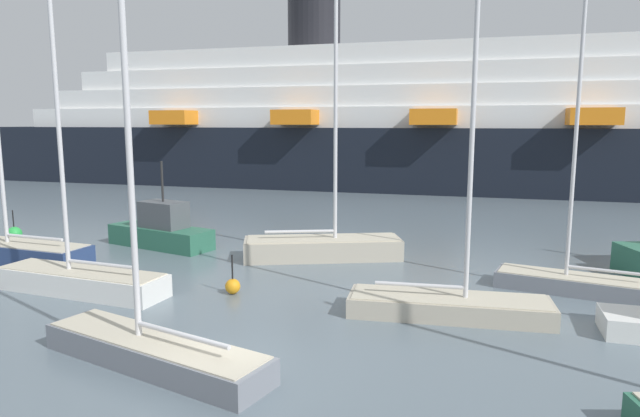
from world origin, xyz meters
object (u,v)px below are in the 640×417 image
(sailboat_0, at_px, (153,343))
(channel_buoy_1, at_px, (14,234))
(channel_buoy_0, at_px, (233,286))
(cruise_ship, at_px, (504,126))
(sailboat_4, at_px, (323,244))
(sailboat_3, at_px, (579,279))
(sailboat_7, at_px, (17,248))
(fishing_boat_1, at_px, (161,230))
(sailboat_1, at_px, (81,276))
(sailboat_5, at_px, (449,301))

(sailboat_0, height_order, channel_buoy_1, sailboat_0)
(channel_buoy_0, bearing_deg, cruise_ship, 69.89)
(channel_buoy_1, bearing_deg, sailboat_4, -1.19)
(sailboat_3, bearing_deg, sailboat_7, 16.96)
(fishing_boat_1, height_order, channel_buoy_1, fishing_boat_1)
(channel_buoy_0, distance_m, channel_buoy_1, 15.61)
(sailboat_4, height_order, sailboat_7, sailboat_4)
(sailboat_7, xyz_separation_m, cruise_ship, (23.98, 33.32, 5.18))
(sailboat_0, bearing_deg, sailboat_7, -17.80)
(sailboat_1, xyz_separation_m, sailboat_7, (-5.48, 3.35, 0.00))
(channel_buoy_0, bearing_deg, fishing_boat_1, 133.59)
(sailboat_1, height_order, sailboat_4, sailboat_4)
(sailboat_7, relative_size, fishing_boat_1, 2.17)
(cruise_ship, bearing_deg, sailboat_1, -112.62)
(cruise_ship, bearing_deg, sailboat_5, -94.39)
(sailboat_3, relative_size, sailboat_5, 0.99)
(sailboat_4, relative_size, channel_buoy_1, 8.09)
(sailboat_1, distance_m, cruise_ship, 41.40)
(sailboat_4, height_order, fishing_boat_1, sailboat_4)
(sailboat_0, relative_size, sailboat_4, 0.91)
(sailboat_3, distance_m, sailboat_5, 5.83)
(fishing_boat_1, height_order, cruise_ship, cruise_ship)
(channel_buoy_0, bearing_deg, sailboat_7, 167.86)
(sailboat_4, height_order, sailboat_5, sailboat_4)
(sailboat_4, height_order, cruise_ship, cruise_ship)
(sailboat_4, distance_m, sailboat_5, 8.61)
(sailboat_1, bearing_deg, sailboat_5, -170.47)
(sailboat_1, bearing_deg, fishing_boat_1, -75.60)
(sailboat_1, relative_size, fishing_boat_1, 2.17)
(channel_buoy_0, bearing_deg, channel_buoy_1, 156.75)
(sailboat_5, xyz_separation_m, fishing_boat_1, (-13.76, 7.32, 0.31))
(sailboat_3, height_order, channel_buoy_1, sailboat_3)
(sailboat_0, relative_size, fishing_boat_1, 2.03)
(sailboat_3, bearing_deg, cruise_ship, -75.22)
(sailboat_7, xyz_separation_m, channel_buoy_1, (-3.43, 3.81, -0.25))
(sailboat_3, height_order, sailboat_4, sailboat_4)
(sailboat_0, distance_m, fishing_boat_1, 14.05)
(sailboat_0, distance_m, sailboat_5, 9.06)
(sailboat_3, distance_m, cruise_ship, 33.44)
(sailboat_7, distance_m, fishing_boat_1, 6.30)
(channel_buoy_1, bearing_deg, sailboat_0, -40.07)
(sailboat_7, bearing_deg, sailboat_4, -156.93)
(cruise_ship, bearing_deg, sailboat_0, -103.02)
(sailboat_7, bearing_deg, cruise_ship, -117.58)
(sailboat_4, distance_m, sailboat_7, 13.50)
(cruise_ship, bearing_deg, fishing_boat_1, -119.24)
(fishing_boat_1, distance_m, cruise_ship, 35.30)
(sailboat_0, xyz_separation_m, sailboat_3, (12.07, 8.71, -0.08))
(sailboat_0, height_order, sailboat_3, sailboat_0)
(cruise_ship, bearing_deg, channel_buoy_0, -105.97)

